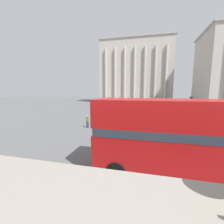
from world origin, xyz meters
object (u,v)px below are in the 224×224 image
at_px(pedestrian_black, 124,117).
at_px(pedestrian_yellow, 159,112).
at_px(pedestrian_olive, 87,120).
at_px(traffic_light_mid, 190,107).
at_px(pedestrian_red, 223,114).
at_px(double_decker_bus, 185,135).
at_px(plaza_building_left, 136,72).
at_px(car_black, 132,111).
at_px(car_white, 171,120).

xyz_separation_m(pedestrian_black, pedestrian_yellow, (5.39, 6.73, 0.00)).
relative_size(pedestrian_olive, pedestrian_yellow, 0.97).
distance_m(traffic_light_mid, pedestrian_red, 9.30).
distance_m(double_decker_bus, plaza_building_left, 53.06).
height_order(plaza_building_left, pedestrian_black, plaza_building_left).
bearing_deg(double_decker_bus, pedestrian_olive, 142.93).
bearing_deg(pedestrian_olive, double_decker_bus, 85.61).
relative_size(car_black, pedestrian_red, 2.32).
height_order(plaza_building_left, car_black, plaza_building_left).
distance_m(car_white, car_black, 9.64).
relative_size(double_decker_bus, car_white, 2.40).
bearing_deg(double_decker_bus, car_white, 91.79).
distance_m(plaza_building_left, pedestrian_black, 40.30).
height_order(car_white, pedestrian_black, pedestrian_black).
bearing_deg(plaza_building_left, traffic_light_mid, -74.87).
relative_size(car_white, pedestrian_red, 2.32).
distance_m(car_black, pedestrian_black, 8.28).
xyz_separation_m(car_white, pedestrian_black, (-6.62, -1.02, 0.30)).
bearing_deg(pedestrian_red, car_white, -109.94).
relative_size(car_white, car_black, 1.00).
height_order(double_decker_bus, pedestrian_black, double_decker_bus).
bearing_deg(pedestrian_red, double_decker_bus, -77.64).
bearing_deg(car_black, pedestrian_red, 171.17).
bearing_deg(traffic_light_mid, double_decker_bus, -104.65).
bearing_deg(pedestrian_olive, traffic_light_mid, 143.36).
xyz_separation_m(double_decker_bus, car_white, (1.20, 13.98, -1.76)).
relative_size(traffic_light_mid, pedestrian_yellow, 2.39).
xyz_separation_m(double_decker_bus, pedestrian_olive, (-9.78, 9.36, -1.49)).
bearing_deg(plaza_building_left, pedestrian_red, -62.36).
xyz_separation_m(double_decker_bus, pedestrian_red, (9.83, 19.04, -1.41)).
bearing_deg(pedestrian_olive, pedestrian_yellow, 176.00).
bearing_deg(double_decker_bus, plaza_building_left, 104.68).
distance_m(car_white, pedestrian_olive, 11.91).
xyz_separation_m(double_decker_bus, pedestrian_yellow, (-0.04, 19.68, -1.46)).
distance_m(traffic_light_mid, car_black, 12.23).
relative_size(plaza_building_left, pedestrian_yellow, 15.63).
bearing_deg(traffic_light_mid, pedestrian_black, 177.83).
bearing_deg(pedestrian_black, plaza_building_left, 131.00).
xyz_separation_m(traffic_light_mid, pedestrian_red, (6.53, 6.42, -1.64)).
bearing_deg(car_white, car_black, -104.37).
height_order(traffic_light_mid, pedestrian_red, traffic_light_mid).
height_order(double_decker_bus, car_black, double_decker_bus).
relative_size(car_black, pedestrian_yellow, 2.41).
bearing_deg(traffic_light_mid, car_black, 134.53).
bearing_deg(pedestrian_olive, pedestrian_black, 168.87).
xyz_separation_m(pedestrian_olive, pedestrian_red, (19.62, 9.68, 0.08)).
bearing_deg(double_decker_bus, pedestrian_red, 69.36).
bearing_deg(double_decker_bus, pedestrian_black, 119.41).
bearing_deg(pedestrian_black, car_black, 126.43).
xyz_separation_m(double_decker_bus, car_black, (-5.16, 21.23, -1.76)).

